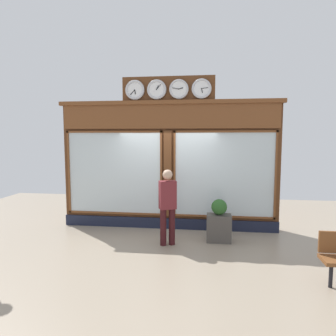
% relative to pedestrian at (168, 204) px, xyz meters
% --- Properties ---
extents(ground_plane, '(14.00, 14.00, 0.00)m').
position_rel_pedestrian_xyz_m(ground_plane, '(0.15, 1.59, -0.93)').
color(ground_plane, gray).
extents(shop_facade, '(5.73, 0.42, 3.92)m').
position_rel_pedestrian_xyz_m(shop_facade, '(0.15, -1.33, 0.78)').
color(shop_facade, '#5B3319').
rests_on(shop_facade, ground_plane).
extents(pedestrian, '(0.42, 0.34, 1.69)m').
position_rel_pedestrian_xyz_m(pedestrian, '(0.00, 0.00, 0.00)').
color(pedestrian, '#3A1316').
rests_on(pedestrian, ground_plane).
extents(planter_box, '(0.56, 0.36, 0.63)m').
position_rel_pedestrian_xyz_m(planter_box, '(-1.14, -0.37, -0.62)').
color(planter_box, '#4C4742').
rests_on(planter_box, ground_plane).
extents(planter_shrub, '(0.36, 0.36, 0.36)m').
position_rel_pedestrian_xyz_m(planter_shrub, '(-1.14, -0.37, -0.12)').
color(planter_shrub, '#285623').
rests_on(planter_shrub, planter_box).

